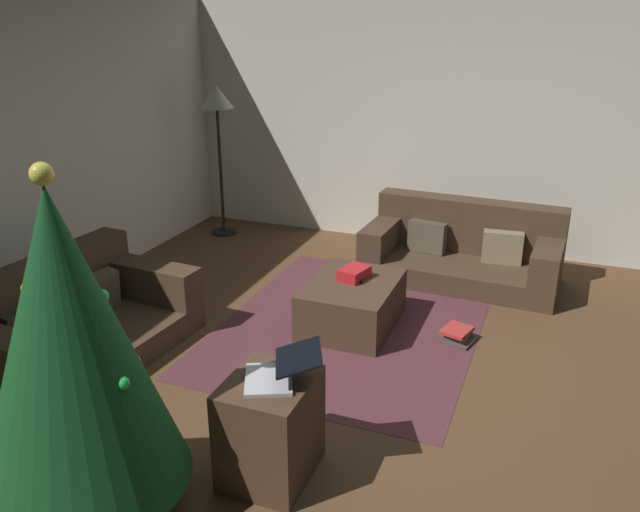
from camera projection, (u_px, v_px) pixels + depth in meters
ground_plane at (379, 395)px, 4.27m from camera, size 6.40×6.40×0.00m
corner_partition at (470, 126)px, 6.54m from camera, size 0.12×6.40×2.60m
couch_left at (72, 322)px, 4.69m from camera, size 1.67×1.09×0.71m
couch_right at (463, 250)px, 6.08m from camera, size 0.93×1.82×0.72m
ottoman at (352, 304)px, 5.16m from camera, size 0.89×0.67×0.38m
gift_box at (354, 273)px, 5.15m from camera, size 0.29×0.24×0.09m
tv_remote at (352, 280)px, 5.10m from camera, size 0.07×0.17×0.02m
christmas_tree at (69, 344)px, 2.92m from camera, size 1.01×1.01×1.82m
side_table at (270, 428)px, 3.45m from camera, size 0.52×0.44×0.59m
laptop at (280, 371)px, 3.33m from camera, size 0.45×0.49×0.18m
book_stack at (458, 335)px, 4.95m from camera, size 0.30×0.28×0.11m
corner_lamp at (217, 109)px, 6.89m from camera, size 0.36×0.36×1.66m
area_rug at (352, 325)px, 5.23m from camera, size 2.60×2.00×0.01m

